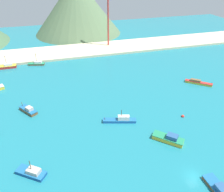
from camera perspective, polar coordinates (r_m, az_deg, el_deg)
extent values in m
cube|color=teal|center=(82.85, 8.13, -3.73)|extent=(260.00, 280.00, 0.50)
cube|color=brown|center=(86.06, -19.89, -3.40)|extent=(6.31, 7.57, 1.07)
cube|color=#1E669E|center=(85.73, -19.97, -3.04)|extent=(6.43, 7.72, 0.20)
cube|color=#B2ADA3|center=(84.69, -19.69, -2.92)|extent=(2.89, 3.04, 1.06)
cylinder|color=#4C3823|center=(87.99, -21.24, -1.90)|extent=(0.46, 0.58, 1.45)
cube|color=#1E5BA8|center=(76.44, 1.84, -6.11)|extent=(10.83, 4.94, 0.70)
cube|color=#1E669E|center=(76.18, 1.85, -5.84)|extent=(11.05, 5.04, 0.20)
cube|color=silver|center=(75.76, 2.87, -5.35)|extent=(4.03, 2.52, 1.41)
cylinder|color=#4C3823|center=(75.95, -1.79, -5.60)|extent=(0.46, 0.24, 0.97)
cylinder|color=#4C3823|center=(74.64, 2.33, -4.17)|extent=(0.17, 0.17, 2.38)
cube|color=brown|center=(62.26, 24.79, -20.27)|extent=(3.07, 8.64, 0.77)
cube|color=#1E669E|center=(61.91, 24.89, -19.98)|extent=(3.13, 8.81, 0.20)
cube|color=#28568C|center=(60.98, 25.69, -20.25)|extent=(2.26, 3.73, 1.11)
cube|color=gold|center=(106.07, 20.51, 2.99)|extent=(9.61, 8.60, 0.77)
cube|color=red|center=(105.86, 20.55, 3.22)|extent=(9.80, 8.77, 0.20)
cube|color=brown|center=(105.68, 19.87, 3.63)|extent=(4.13, 3.82, 0.86)
cylinder|color=#4C3823|center=(105.67, 23.22, 2.87)|extent=(0.44, 0.40, 1.05)
cube|color=gold|center=(70.93, 13.60, -10.28)|extent=(8.42, 8.34, 1.15)
cube|color=#238C5B|center=(70.50, 13.66, -9.86)|extent=(8.59, 8.51, 0.20)
cube|color=#28568C|center=(69.90, 14.62, -9.66)|extent=(3.74, 3.73, 1.22)
cube|color=#14478C|center=(63.60, -19.27, -17.45)|extent=(7.71, 6.71, 0.76)
cube|color=#1E669E|center=(63.26, -19.34, -17.15)|extent=(7.87, 6.84, 0.20)
cube|color=#B2ADA3|center=(62.34, -18.73, -17.06)|extent=(3.84, 3.59, 1.04)
cylinder|color=#4C3823|center=(61.37, -19.52, -15.66)|extent=(0.16, 0.16, 2.69)
cube|color=red|center=(125.73, -24.58, 6.49)|extent=(9.35, 2.82, 1.17)
cube|color=gold|center=(125.48, -24.65, 6.77)|extent=(9.54, 2.88, 0.20)
cube|color=silver|center=(125.10, -24.18, 7.10)|extent=(3.60, 2.10, 0.95)
cylinder|color=#4C3823|center=(124.36, -24.75, 8.08)|extent=(0.17, 0.17, 3.98)
cube|color=brown|center=(124.41, -18.09, 7.44)|extent=(8.30, 4.11, 0.75)
cube|color=#238C5B|center=(124.23, -18.12, 7.64)|extent=(8.46, 4.20, 0.20)
cube|color=silver|center=(123.72, -17.72, 7.94)|extent=(3.84, 2.47, 1.11)
cylinder|color=#4C3823|center=(125.15, -19.75, 7.73)|extent=(0.49, 0.23, 1.02)
cylinder|color=#4C3823|center=(123.02, -18.23, 9.03)|extent=(0.19, 0.19, 4.03)
sphere|color=red|center=(82.30, 17.03, -4.81)|extent=(1.06, 1.06, 1.06)
cube|color=beige|center=(140.22, -2.93, 11.55)|extent=(247.00, 22.75, 1.20)
cone|color=#56704C|center=(173.86, -8.63, 21.08)|extent=(60.82, 60.82, 37.19)
cylinder|color=#B7332D|center=(140.48, -0.96, 18.83)|extent=(0.92, 0.92, 35.29)
cylinder|color=#B7332D|center=(139.69, -0.98, 20.53)|extent=(0.46, 2.82, 0.46)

